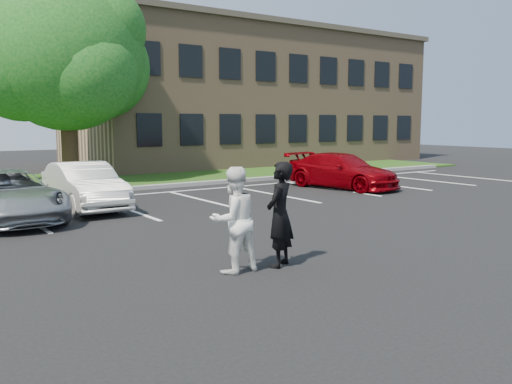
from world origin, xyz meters
The scene contains 11 objects.
ground_plane centered at (0.00, 0.00, 0.00)m, with size 90.00×90.00×0.00m, color black.
curb centered at (0.00, 12.00, 0.07)m, with size 40.00×0.30×0.15m, color gray.
grass_strip centered at (0.00, 16.00, 0.04)m, with size 44.00×8.00×0.08m, color #243F0F.
stall_lines centered at (1.40, 8.95, 0.01)m, with size 34.00×5.36×0.01m.
office_building centered at (14.00, 21.99, 4.16)m, with size 22.40×10.40×8.30m.
tree centered at (0.84, 16.26, 5.35)m, with size 7.80×7.20×8.80m.
man_black_suit centered at (-0.12, 0.07, 0.95)m, with size 0.69×0.46×1.90m, color black.
man_white_shirt centered at (-1.01, 0.22, 0.92)m, with size 0.90×0.70×1.84m, color white.
car_silver_minivan centered at (-3.30, 7.73, 0.67)m, with size 2.23×4.85×1.35m, color #9A9CA1.
car_white_sedan centered at (-1.03, 8.49, 0.70)m, with size 1.48×4.25×1.40m, color silver.
car_red_compact centered at (8.92, 7.95, 0.69)m, with size 1.92×4.72×1.37m, color #800109.
Camera 1 is at (-5.93, -7.56, 2.61)m, focal length 38.00 mm.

